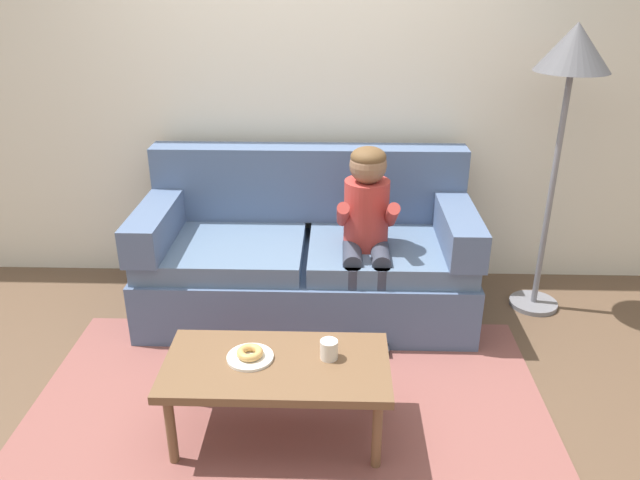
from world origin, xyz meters
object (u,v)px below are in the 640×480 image
at_px(couch, 307,257).
at_px(floor_lamp, 571,70).
at_px(person_child, 367,223).
at_px(mug, 329,349).
at_px(coffee_table, 277,371).
at_px(toy_controller, 229,373).
at_px(donut, 250,353).

relative_size(couch, floor_lamp, 1.14).
distance_m(person_child, floor_lamp, 1.40).
xyz_separation_m(person_child, mug, (-0.20, -0.93, -0.22)).
bearing_deg(coffee_table, toy_controller, 125.35).
relative_size(coffee_table, donut, 8.39).
bearing_deg(donut, mug, 2.49).
distance_m(donut, floor_lamp, 2.31).
bearing_deg(person_child, donut, -120.16).
distance_m(mug, floor_lamp, 2.06).
distance_m(couch, donut, 1.18).
bearing_deg(mug, coffee_table, -169.45).
bearing_deg(mug, toy_controller, 144.29).
height_order(coffee_table, floor_lamp, floor_lamp).
height_order(couch, toy_controller, couch).
distance_m(coffee_table, floor_lamp, 2.28).
distance_m(coffee_table, toy_controller, 0.62).
xyz_separation_m(coffee_table, floor_lamp, (1.54, 1.24, 1.13)).
xyz_separation_m(donut, toy_controller, (-0.18, 0.40, -0.41)).
distance_m(toy_controller, floor_lamp, 2.49).
distance_m(coffee_table, person_child, 1.11).
bearing_deg(coffee_table, mug, 10.55).
bearing_deg(toy_controller, person_child, 48.76).
bearing_deg(person_child, couch, 149.13).
bearing_deg(person_child, floor_lamp, 13.59).
bearing_deg(floor_lamp, couch, -177.76).
xyz_separation_m(couch, floor_lamp, (1.46, 0.06, 1.14)).
bearing_deg(coffee_table, couch, 86.23).
height_order(person_child, floor_lamp, floor_lamp).
xyz_separation_m(mug, toy_controller, (-0.54, 0.39, -0.42)).
bearing_deg(donut, couch, 80.29).
height_order(couch, mug, couch).
distance_m(donut, mug, 0.35).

